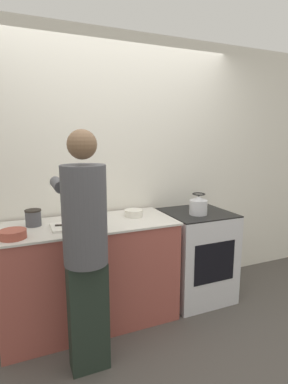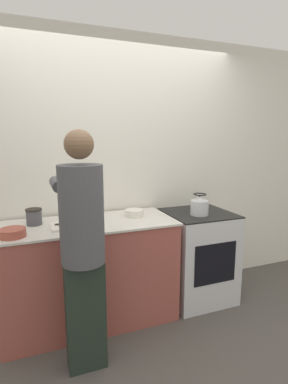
{
  "view_description": "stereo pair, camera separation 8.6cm",
  "coord_description": "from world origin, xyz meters",
  "px_view_note": "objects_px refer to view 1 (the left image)",
  "views": [
    {
      "loc": [
        -0.86,
        -2.13,
        1.63
      ],
      "look_at": [
        0.14,
        0.22,
        1.16
      ],
      "focal_mm": 28.0,
      "sensor_mm": 36.0,
      "label": 1
    },
    {
      "loc": [
        -0.78,
        -2.16,
        1.63
      ],
      "look_at": [
        0.14,
        0.22,
        1.16
      ],
      "focal_mm": 28.0,
      "sensor_mm": 36.0,
      "label": 2
    }
  ],
  "objects_px": {
    "oven": "(196,255)",
    "canister_jar": "(33,218)",
    "cutting_board": "(73,226)",
    "bowl_prep": "(13,234)",
    "knife": "(70,225)",
    "kettle": "(198,206)",
    "person": "(85,244)"
  },
  "relations": [
    {
      "from": "oven",
      "to": "canister_jar",
      "type": "bearing_deg",
      "value": 176.35
    },
    {
      "from": "cutting_board",
      "to": "bowl_prep",
      "type": "xyz_separation_m",
      "value": [
        -0.45,
        -0.12,
        0.02
      ]
    },
    {
      "from": "knife",
      "to": "canister_jar",
      "type": "xyz_separation_m",
      "value": [
        -0.27,
        0.16,
        0.05
      ]
    },
    {
      "from": "oven",
      "to": "canister_jar",
      "type": "relative_size",
      "value": 6.58
    },
    {
      "from": "cutting_board",
      "to": "canister_jar",
      "type": "xyz_separation_m",
      "value": [
        -0.29,
        0.16,
        0.06
      ]
    },
    {
      "from": "knife",
      "to": "kettle",
      "type": "distance_m",
      "value": 1.21
    },
    {
      "from": "cutting_board",
      "to": "canister_jar",
      "type": "height_order",
      "value": "canister_jar"
    },
    {
      "from": "oven",
      "to": "knife",
      "type": "height_order",
      "value": "knife"
    },
    {
      "from": "cutting_board",
      "to": "knife",
      "type": "distance_m",
      "value": 0.03
    },
    {
      "from": "person",
      "to": "bowl_prep",
      "type": "xyz_separation_m",
      "value": [
        -0.45,
        0.36,
        0.02
      ]
    },
    {
      "from": "cutting_board",
      "to": "canister_jar",
      "type": "distance_m",
      "value": 0.34
    },
    {
      "from": "kettle",
      "to": "bowl_prep",
      "type": "bearing_deg",
      "value": -176.65
    },
    {
      "from": "cutting_board",
      "to": "kettle",
      "type": "relative_size",
      "value": 1.69
    },
    {
      "from": "person",
      "to": "knife",
      "type": "relative_size",
      "value": 6.69
    },
    {
      "from": "oven",
      "to": "person",
      "type": "bearing_deg",
      "value": -156.56
    },
    {
      "from": "oven",
      "to": "person",
      "type": "relative_size",
      "value": 0.53
    },
    {
      "from": "knife",
      "to": "kettle",
      "type": "bearing_deg",
      "value": 14.26
    },
    {
      "from": "knife",
      "to": "canister_jar",
      "type": "height_order",
      "value": "canister_jar"
    },
    {
      "from": "oven",
      "to": "knife",
      "type": "xyz_separation_m",
      "value": [
        -1.25,
        -0.07,
        0.48
      ]
    },
    {
      "from": "oven",
      "to": "kettle",
      "type": "height_order",
      "value": "kettle"
    },
    {
      "from": "cutting_board",
      "to": "bowl_prep",
      "type": "relative_size",
      "value": 1.85
    },
    {
      "from": "kettle",
      "to": "knife",
      "type": "bearing_deg",
      "value": 179.33
    },
    {
      "from": "person",
      "to": "knife",
      "type": "distance_m",
      "value": 0.47
    },
    {
      "from": "cutting_board",
      "to": "knife",
      "type": "xyz_separation_m",
      "value": [
        -0.03,
        -0.01,
        0.01
      ]
    },
    {
      "from": "oven",
      "to": "kettle",
      "type": "bearing_deg",
      "value": -119.18
    },
    {
      "from": "kettle",
      "to": "canister_jar",
      "type": "bearing_deg",
      "value": 173.15
    },
    {
      "from": "bowl_prep",
      "to": "cutting_board",
      "type": "bearing_deg",
      "value": 14.44
    },
    {
      "from": "oven",
      "to": "kettle",
      "type": "distance_m",
      "value": 0.54
    },
    {
      "from": "bowl_prep",
      "to": "oven",
      "type": "bearing_deg",
      "value": 5.99
    },
    {
      "from": "cutting_board",
      "to": "kettle",
      "type": "bearing_deg",
      "value": -0.98
    },
    {
      "from": "person",
      "to": "knife",
      "type": "bearing_deg",
      "value": 92.84
    },
    {
      "from": "kettle",
      "to": "oven",
      "type": "bearing_deg",
      "value": 60.82
    }
  ]
}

